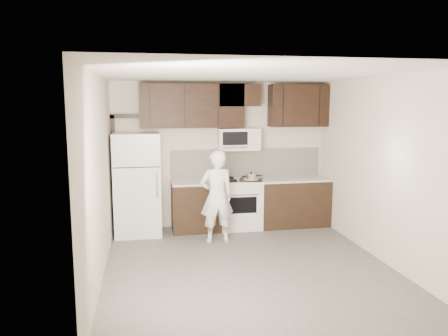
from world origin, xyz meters
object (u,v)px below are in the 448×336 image
object	(u,v)px
microwave	(238,139)
refrigerator	(137,184)
stove	(239,204)
person	(217,197)

from	to	relation	value
microwave	refrigerator	distance (m)	2.00
microwave	refrigerator	xyz separation A→B (m)	(-1.85, -0.17, -0.75)
microwave	stove	bearing A→B (deg)	-89.90
stove	refrigerator	xyz separation A→B (m)	(-1.85, -0.05, 0.44)
person	refrigerator	bearing A→B (deg)	-31.92
microwave	person	world-z (taller)	microwave
stove	microwave	bearing A→B (deg)	90.10
refrigerator	person	distance (m)	1.48
microwave	refrigerator	size ratio (longest dim) A/B	0.42
microwave	person	xyz separation A→B (m)	(-0.55, -0.86, -0.88)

